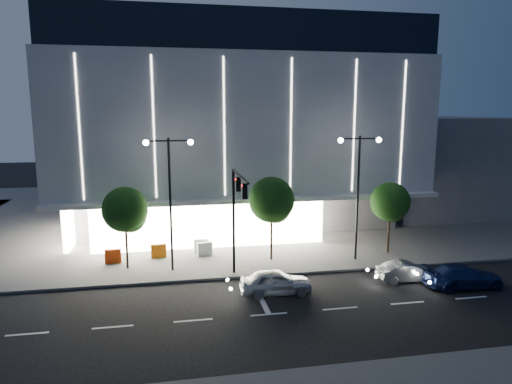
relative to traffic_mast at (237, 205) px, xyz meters
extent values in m
plane|color=black|center=(-1.00, -3.34, -5.03)|extent=(160.00, 160.00, 0.00)
cube|color=#474747|center=(4.00, 20.66, -4.95)|extent=(70.00, 40.00, 0.15)
cube|color=#4C4C51|center=(2.00, 20.66, -3.03)|extent=(28.00, 21.00, 4.00)
cube|color=#949499|center=(2.00, 18.66, 4.47)|extent=(30.00, 25.00, 11.00)
cube|color=black|center=(2.00, 18.66, 11.47)|extent=(29.40, 24.50, 3.00)
cube|color=white|center=(-1.00, 7.36, -3.03)|extent=(18.00, 0.40, 3.60)
cube|color=white|center=(-11.80, 12.66, -3.03)|extent=(0.40, 10.00, 3.60)
cube|color=#949499|center=(2.00, 6.36, -0.93)|extent=(30.00, 2.00, 0.30)
cube|color=white|center=(2.00, 6.14, 4.47)|extent=(24.00, 0.06, 10.00)
cube|color=#4C4C51|center=(25.00, 20.66, -0.03)|extent=(16.00, 20.00, 10.00)
cylinder|color=black|center=(0.00, 1.46, -1.53)|extent=(0.18, 0.18, 7.00)
cylinder|color=black|center=(0.00, -1.44, 1.97)|extent=(0.14, 5.80, 0.14)
cube|color=black|center=(0.00, -0.74, 1.37)|extent=(0.28, 0.18, 0.85)
cube|color=black|center=(0.00, -3.14, 1.37)|extent=(0.28, 0.18, 0.85)
sphere|color=#FF0C0C|center=(-0.12, -0.74, 1.67)|extent=(0.14, 0.14, 0.14)
cylinder|color=black|center=(-4.00, 2.66, -0.53)|extent=(0.16, 0.16, 9.00)
cylinder|color=black|center=(-4.70, 2.66, 3.77)|extent=(1.40, 0.10, 0.10)
cylinder|color=black|center=(-3.30, 2.66, 3.77)|extent=(1.40, 0.10, 0.10)
sphere|color=white|center=(-5.40, 2.66, 3.67)|extent=(0.36, 0.36, 0.36)
sphere|color=white|center=(-2.60, 2.66, 3.67)|extent=(0.36, 0.36, 0.36)
cylinder|color=black|center=(9.00, 2.66, -0.53)|extent=(0.16, 0.16, 9.00)
cylinder|color=black|center=(8.30, 2.66, 3.77)|extent=(1.40, 0.10, 0.10)
cylinder|color=black|center=(9.70, 2.66, 3.77)|extent=(1.40, 0.10, 0.10)
sphere|color=white|center=(7.60, 2.66, 3.67)|extent=(0.36, 0.36, 0.36)
sphere|color=white|center=(10.40, 2.66, 3.67)|extent=(0.36, 0.36, 0.36)
cylinder|color=black|center=(-7.00, 3.66, -3.14)|extent=(0.16, 0.16, 3.78)
sphere|color=#0E340E|center=(-7.00, 3.66, -0.82)|extent=(3.02, 3.02, 3.02)
sphere|color=#0E340E|center=(-6.70, 3.86, -1.36)|extent=(2.16, 2.16, 2.16)
sphere|color=#0E340E|center=(-7.25, 3.51, -1.14)|extent=(1.94, 1.94, 1.94)
cylinder|color=black|center=(3.00, 3.66, -3.00)|extent=(0.16, 0.16, 4.06)
sphere|color=#0E340E|center=(3.00, 3.66, -0.50)|extent=(3.25, 3.25, 3.25)
sphere|color=#0E340E|center=(3.30, 3.86, -1.08)|extent=(2.32, 2.32, 2.32)
sphere|color=#0E340E|center=(2.75, 3.51, -0.85)|extent=(2.09, 2.09, 2.09)
cylinder|color=black|center=(12.00, 3.66, -3.21)|extent=(0.16, 0.16, 3.64)
sphere|color=#0E340E|center=(12.00, 3.66, -0.97)|extent=(2.91, 2.91, 2.91)
sphere|color=#0E340E|center=(12.30, 3.86, -1.49)|extent=(2.08, 2.08, 2.08)
sphere|color=#0E340E|center=(11.75, 3.51, -1.28)|extent=(1.87, 1.87, 1.87)
imported|color=#AFB3B8|center=(2.00, -2.18, -4.30)|extent=(4.33, 1.88, 1.45)
imported|color=gray|center=(10.65, -1.69, -4.40)|extent=(3.82, 1.40, 1.25)
imported|color=navy|center=(13.54, -3.26, -4.33)|extent=(4.90, 2.14, 1.40)
cube|color=red|center=(-8.08, 4.87, -4.38)|extent=(1.11, 0.32, 1.00)
cube|color=silver|center=(-1.63, 5.42, -4.38)|extent=(1.13, 0.49, 1.00)
cube|color=orange|center=(-4.97, 5.54, -4.38)|extent=(1.12, 0.38, 1.00)
cube|color=silver|center=(-1.84, 6.31, -4.38)|extent=(1.11, 0.29, 1.00)
camera|label=1|loc=(-3.82, -27.08, 5.61)|focal=32.00mm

